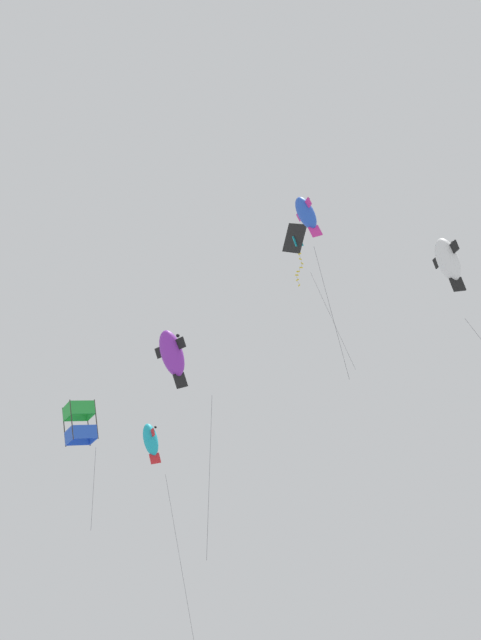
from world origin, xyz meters
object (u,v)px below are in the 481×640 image
Objects in this scene: kite_fish_far_centre at (448,260)px; kite_box_near_left at (80,423)px; kite_fish_mid_left at (151,440)px; kite_fish_near_right at (172,354)px; kite_fish_highest at (306,213)px; kite_delta_low_drifter at (296,240)px.

kite_fish_far_centre is 1.58× the size of kite_box_near_left.
kite_fish_near_right is at bearing -8.60° from kite_fish_mid_left.
kite_box_near_left is 0.65× the size of kite_fish_highest.
kite_box_near_left is 0.67× the size of kite_delta_low_drifter.
kite_fish_mid_left reaches higher than kite_box_near_left.
kite_fish_far_centre is 6.67m from kite_fish_highest.
kite_fish_far_centre is 1.02× the size of kite_fish_highest.
kite_fish_highest is at bearing 34.32° from kite_fish_near_right.
kite_fish_far_centre is at bearing 42.29° from kite_box_near_left.
kite_fish_far_centre is at bearing 28.56° from kite_fish_near_right.
kite_fish_near_right is 1.14× the size of kite_delta_low_drifter.
kite_fish_far_centre is 11.71m from kite_delta_low_drifter.
kite_fish_far_centre is 0.85× the size of kite_fish_mid_left.
kite_fish_highest is at bearing -24.25° from kite_delta_low_drifter.
kite_fish_far_centre is 15.47m from kite_fish_mid_left.
kite_fish_highest is at bearing 25.30° from kite_fish_mid_left.
kite_box_near_left is at bearing -130.20° from kite_fish_far_centre.
kite_delta_low_drifter is 0.81× the size of kite_fish_mid_left.
kite_box_near_left is at bearing -167.71° from kite_fish_near_right.
kite_fish_far_centre reaches higher than kite_fish_mid_left.
kite_delta_low_drifter is (-0.90, 9.86, 6.26)m from kite_fish_far_centre.
kite_fish_far_centre is 1.06× the size of kite_delta_low_drifter.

